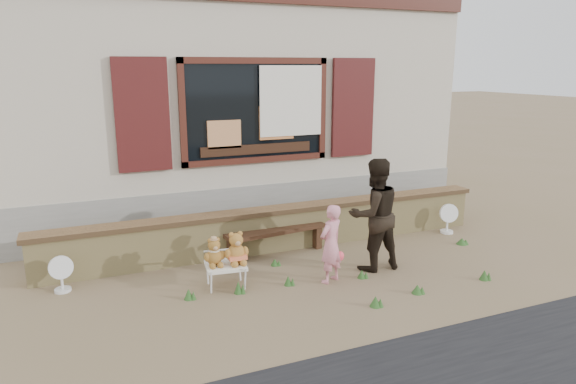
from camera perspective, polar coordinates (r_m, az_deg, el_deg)
name	(u,v)px	position (r m, az deg, el deg)	size (l,w,h in m)	color
ground	(305,272)	(7.17, 1.87, -8.85)	(80.00, 80.00, 0.00)	brown
shopfront	(216,104)	(10.89, -8.05, 9.66)	(8.04, 5.13, 4.00)	#A59785
brick_wall	(278,228)	(7.92, -1.12, -3.99)	(7.10, 0.36, 0.67)	tan
bench	(276,235)	(7.72, -1.39, -4.85)	(1.60, 0.52, 0.40)	black
folding_chair	(226,266)	(6.66, -6.94, -8.18)	(0.56, 0.51, 0.31)	white
teddy_bear_left	(214,251)	(6.57, -8.21, -6.54)	(0.27, 0.24, 0.37)	brown
teddy_bear_right	(236,247)	(6.59, -5.80, -6.11)	(0.31, 0.27, 0.43)	olive
child	(331,244)	(6.70, 4.78, -5.76)	(0.38, 0.25, 1.05)	pink
adult	(374,215)	(7.14, 9.56, -2.49)	(0.76, 0.59, 1.57)	black
fan_left	(61,273)	(7.09, -23.90, -8.28)	(0.31, 0.20, 0.48)	silver
fan_right	(448,218)	(9.10, 17.31, -2.80)	(0.33, 0.22, 0.52)	white
grass_tufts	(364,275)	(6.98, 8.45, -9.11)	(4.59, 1.78, 0.16)	#2D5723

